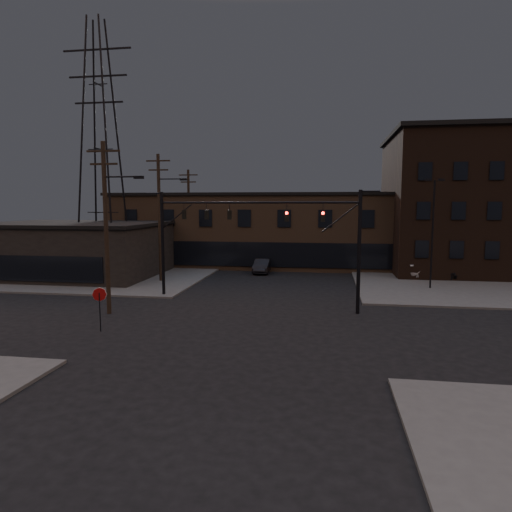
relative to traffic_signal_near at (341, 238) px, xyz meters
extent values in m
plane|color=black|center=(-5.36, -4.50, -4.93)|extent=(140.00, 140.00, 0.00)
cube|color=#474744|center=(16.64, 17.50, -4.86)|extent=(30.00, 30.00, 0.15)
cube|color=#474744|center=(-27.36, 17.50, -4.86)|extent=(30.00, 30.00, 0.15)
cube|color=brown|center=(-5.36, 23.50, -0.93)|extent=(40.00, 12.00, 8.00)
cube|color=black|center=(16.64, 21.50, 2.07)|extent=(22.00, 16.00, 14.00)
cube|color=black|center=(-25.36, 11.50, -2.43)|extent=(16.00, 12.00, 5.00)
cylinder|color=black|center=(1.14, 0.00, -0.93)|extent=(0.24, 0.24, 8.00)
cylinder|color=black|center=(-2.36, 0.00, 2.27)|extent=(7.00, 0.14, 0.14)
cube|color=#FF140C|center=(-1.19, 0.00, 1.37)|extent=(0.28, 0.22, 0.70)
cube|color=#FF140C|center=(-3.52, 0.00, 1.37)|extent=(0.28, 0.22, 0.70)
cylinder|color=black|center=(-13.36, 3.50, -0.93)|extent=(0.24, 0.24, 8.00)
cylinder|color=black|center=(-9.86, 3.50, 2.27)|extent=(7.00, 0.14, 0.14)
cube|color=black|center=(-11.61, 3.50, 1.37)|extent=(0.28, 0.22, 0.70)
cube|color=black|center=(-9.86, 3.50, 1.37)|extent=(0.28, 0.22, 0.70)
cube|color=black|center=(-8.11, 3.50, 1.37)|extent=(0.28, 0.22, 0.70)
cylinder|color=black|center=(-13.36, -6.50, -3.83)|extent=(0.06, 0.06, 2.20)
cylinder|color=maroon|center=(-13.36, -6.48, -2.83)|extent=(0.72, 0.33, 0.76)
cylinder|color=black|center=(-14.86, -2.50, 0.57)|extent=(0.28, 0.28, 11.00)
cube|color=black|center=(-14.86, -2.50, 5.47)|extent=(2.20, 0.12, 0.12)
cube|color=black|center=(-14.86, -2.50, 4.67)|extent=(1.80, 0.12, 0.12)
cube|color=black|center=(-12.56, -2.50, 3.82)|extent=(0.60, 0.25, 0.18)
cylinder|color=black|center=(-15.86, 9.50, 0.82)|extent=(0.28, 0.28, 11.50)
cube|color=black|center=(-15.86, 9.50, 5.97)|extent=(2.20, 0.12, 0.12)
cube|color=black|center=(-15.86, 9.50, 5.17)|extent=(1.80, 0.12, 0.12)
cube|color=black|center=(-13.56, 9.50, 4.32)|extent=(0.60, 0.25, 0.18)
cylinder|color=black|center=(-16.86, 21.50, 0.57)|extent=(0.28, 0.28, 11.00)
cube|color=black|center=(-16.86, 21.50, 5.47)|extent=(2.20, 0.12, 0.12)
cube|color=black|center=(-16.86, 21.50, 4.67)|extent=(1.80, 0.12, 0.12)
cylinder|color=black|center=(7.64, 9.50, -0.43)|extent=(0.14, 0.14, 9.00)
cube|color=black|center=(7.14, 9.50, 4.12)|extent=(0.50, 0.28, 0.18)
cube|color=black|center=(8.14, 9.50, 4.12)|extent=(0.50, 0.28, 0.18)
cylinder|color=black|center=(13.64, 14.50, -0.43)|extent=(0.14, 0.14, 9.00)
cube|color=black|center=(13.14, 14.50, 4.12)|extent=(0.50, 0.28, 0.18)
cube|color=black|center=(14.14, 14.50, 4.12)|extent=(0.50, 0.28, 0.18)
imported|color=black|center=(8.92, 14.74, -4.00)|extent=(4.88, 2.89, 1.56)
imported|color=silver|center=(8.86, 14.89, -4.05)|extent=(5.41, 3.31, 1.46)
imported|color=black|center=(-7.51, 16.47, -4.21)|extent=(1.55, 4.39, 1.44)
camera|label=1|loc=(-0.85, -29.74, 2.19)|focal=32.00mm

